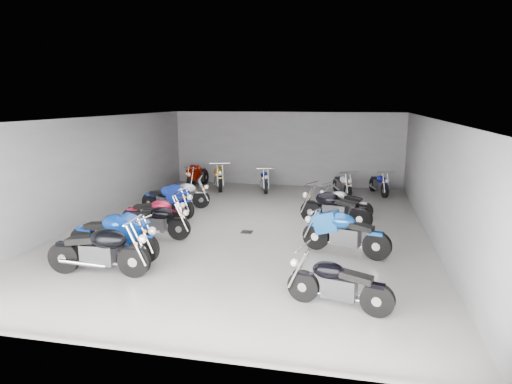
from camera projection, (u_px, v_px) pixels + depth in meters
ground at (251, 227)px, 13.48m from camera, size 14.00×14.00×0.00m
wall_back at (286, 149)px, 19.87m from camera, size 10.00×0.10×3.20m
wall_left at (94, 169)px, 14.20m from camera, size 0.10×14.00×3.20m
wall_right at (434, 180)px, 12.13m from camera, size 0.10×14.00×3.20m
ceiling at (251, 117)px, 12.85m from camera, size 10.00×14.00×0.04m
drain_grate at (247, 232)px, 13.00m from camera, size 0.32×0.32×0.01m
motorcycle_left_a at (100, 251)px, 9.72m from camera, size 2.30×0.48×1.01m
motorcycle_left_b at (114, 236)px, 10.66m from camera, size 2.38×0.54×1.05m
motorcycle_left_c at (155, 222)px, 12.28m from camera, size 2.02×0.45×0.89m
motorcycle_left_d at (155, 213)px, 13.28m from camera, size 1.97×0.41×0.87m
motorcycle_left_e at (168, 200)px, 14.68m from camera, size 2.11×0.95×0.97m
motorcycle_left_f at (182, 195)px, 15.80m from camera, size 1.98×0.61×0.88m
motorcycle_right_a at (338, 284)px, 8.16m from camera, size 1.94×0.62×0.87m
motorcycle_right_c at (344, 233)px, 11.05m from camera, size 2.16×0.85×0.98m
motorcycle_right_e at (334, 209)px, 13.51m from camera, size 2.16×0.95×0.99m
motorcycle_right_f at (344, 203)px, 14.68m from camera, size 1.77×0.85×0.83m
motorcycle_back_a at (198, 176)px, 19.52m from camera, size 0.45×2.13×0.93m
motorcycle_back_b at (219, 177)px, 19.22m from camera, size 0.88×2.12×0.97m
motorcycle_back_c at (265, 180)px, 18.86m from camera, size 0.64×1.85×0.83m
motorcycle_back_e at (342, 184)px, 17.97m from camera, size 0.80×1.79×0.82m
motorcycle_back_f at (379, 184)px, 18.06m from camera, size 0.69×1.80×0.82m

